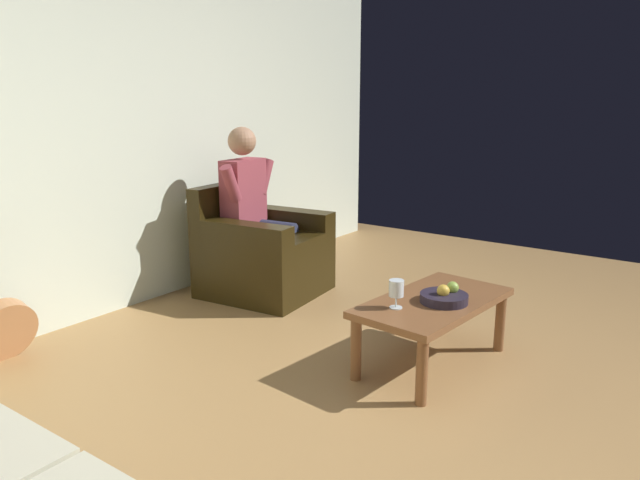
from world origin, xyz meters
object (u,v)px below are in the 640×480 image
object	(u,v)px
coffee_table	(433,309)
wine_glass_near	(396,290)
armchair	(261,254)
fruit_bowl	(445,297)
guitar	(2,323)
person_seated	(255,206)

from	to	relation	value
coffee_table	wine_glass_near	size ratio (longest dim) A/B	6.51
armchair	wine_glass_near	distance (m)	1.70
coffee_table	wine_glass_near	distance (m)	0.32
coffee_table	fruit_bowl	world-z (taller)	fruit_bowl
guitar	coffee_table	bearing A→B (deg)	124.24
armchair	person_seated	distance (m)	0.38
fruit_bowl	guitar	bearing A→B (deg)	-56.87
person_seated	guitar	world-z (taller)	person_seated
coffee_table	wine_glass_near	xyz separation A→B (m)	(0.25, -0.10, 0.16)
armchair	person_seated	world-z (taller)	person_seated
fruit_bowl	coffee_table	bearing A→B (deg)	-99.84
armchair	fruit_bowl	size ratio (longest dim) A/B	3.46
person_seated	fruit_bowl	distance (m)	1.84
guitar	person_seated	bearing A→B (deg)	168.84
person_seated	coffee_table	world-z (taller)	person_seated
coffee_table	wine_glass_near	world-z (taller)	wine_glass_near
person_seated	armchair	bearing A→B (deg)	90.00
guitar	wine_glass_near	xyz separation A→B (m)	(-1.15, 1.96, 0.27)
armchair	coffee_table	xyz separation A→B (m)	(0.41, 1.66, 0.02)
coffee_table	fruit_bowl	bearing A→B (deg)	80.16
armchair	guitar	xyz separation A→B (m)	(1.81, -0.41, -0.09)
coffee_table	fruit_bowl	distance (m)	0.12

